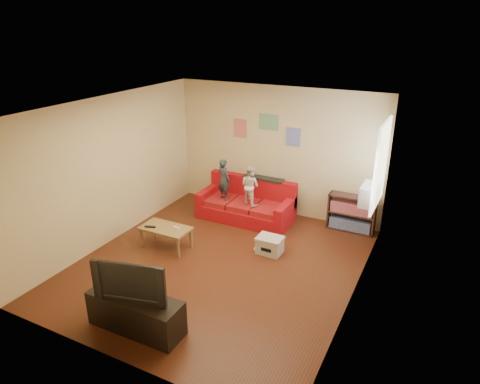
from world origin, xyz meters
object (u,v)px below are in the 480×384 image
at_px(child_b, 250,185).
at_px(television, 132,279).
at_px(coffee_table, 166,230).
at_px(file_box, 270,245).
at_px(tv_stand, 136,313).
at_px(bookshelf, 351,215).
at_px(child_a, 224,179).
at_px(sofa, 247,205).

relative_size(child_b, television, 0.82).
bearing_deg(coffee_table, file_box, 20.77).
relative_size(child_b, tv_stand, 0.61).
bearing_deg(tv_stand, bookshelf, 65.62).
height_order(child_a, child_b, child_a).
xyz_separation_m(sofa, child_a, (-0.45, -0.17, 0.56)).
bearing_deg(tv_stand, television, 0.00).
height_order(child_b, bookshelf, child_b).
bearing_deg(child_a, child_b, -156.55).
height_order(sofa, child_a, child_a).
relative_size(child_b, file_box, 1.80).
bearing_deg(tv_stand, child_a, 99.74).
bearing_deg(tv_stand, sofa, 92.59).
xyz_separation_m(child_a, tv_stand, (0.65, -3.64, -0.59)).
distance_m(sofa, file_box, 1.52).
distance_m(coffee_table, television, 2.27).
height_order(sofa, tv_stand, sofa).
relative_size(bookshelf, television, 0.91).
xyz_separation_m(child_a, child_b, (0.60, 0.00, -0.03)).
bearing_deg(television, sofa, 78.56).
distance_m(child_a, child_b, 0.60).
xyz_separation_m(tv_stand, television, (0.00, 0.00, 0.54)).
distance_m(child_a, coffee_table, 1.74).
distance_m(file_box, television, 2.87).
xyz_separation_m(file_box, television, (-0.81, -2.68, 0.63)).
relative_size(coffee_table, television, 0.90).
bearing_deg(television, coffee_table, 101.27).
xyz_separation_m(child_b, television, (0.05, -3.64, -0.03)).
bearing_deg(child_b, file_box, 148.81).
bearing_deg(tv_stand, child_b, 90.41).
relative_size(file_box, tv_stand, 0.34).
bearing_deg(child_a, coffee_table, 102.55).
bearing_deg(child_b, tv_stand, 107.91).
height_order(tv_stand, television, television).
bearing_deg(coffee_table, child_a, 79.10).
xyz_separation_m(bookshelf, tv_stand, (-1.88, -4.23, -0.08)).
distance_m(sofa, television, 3.85).
distance_m(child_a, bookshelf, 2.65).
bearing_deg(television, child_a, 85.70).
xyz_separation_m(child_b, coffee_table, (-0.92, -1.64, -0.47)).
relative_size(sofa, file_box, 4.28).
distance_m(child_a, tv_stand, 3.75).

